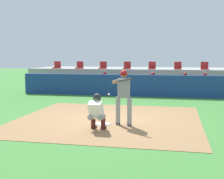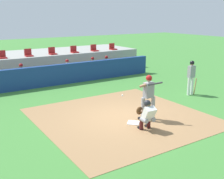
{
  "view_description": "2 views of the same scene",
  "coord_description": "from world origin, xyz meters",
  "px_view_note": "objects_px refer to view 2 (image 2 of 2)",
  "views": [
    {
      "loc": [
        2.32,
        -10.36,
        2.25
      ],
      "look_at": [
        0.0,
        0.7,
        1.0
      ],
      "focal_mm": 48.89,
      "sensor_mm": 36.0,
      "label": 1
    },
    {
      "loc": [
        -6.14,
        -8.76,
        4.02
      ],
      "look_at": [
        0.0,
        0.7,
        1.0
      ],
      "focal_mm": 45.04,
      "sensor_mm": 36.0,
      "label": 2
    }
  ],
  "objects_px": {
    "batter_at_plate": "(148,95)",
    "stadium_seat_3": "(29,54)",
    "stadium_seat_4": "(52,52)",
    "dugout_player_2": "(94,67)",
    "stadium_seat_2": "(2,56)",
    "dugout_player_1": "(68,69)",
    "dugout_player_0": "(22,74)",
    "catcher_crouched": "(147,114)",
    "dugout_player_3": "(107,65)",
    "on_deck_batter": "(191,75)",
    "stadium_seat_6": "(94,49)",
    "home_plate": "(133,123)",
    "stadium_seat_7": "(113,48)",
    "stadium_seat_5": "(74,51)"
  },
  "relations": [
    {
      "from": "on_deck_batter",
      "to": "catcher_crouched",
      "type": "bearing_deg",
      "value": -154.51
    },
    {
      "from": "batter_at_plate",
      "to": "dugout_player_3",
      "type": "bearing_deg",
      "value": 68.27
    },
    {
      "from": "dugout_player_3",
      "to": "stadium_seat_6",
      "type": "distance_m",
      "value": 2.21
    },
    {
      "from": "catcher_crouched",
      "to": "dugout_player_3",
      "type": "distance_m",
      "value": 9.73
    },
    {
      "from": "on_deck_batter",
      "to": "dugout_player_0",
      "type": "xyz_separation_m",
      "value": [
        -6.71,
        6.59,
        -0.35
      ]
    },
    {
      "from": "stadium_seat_7",
      "to": "dugout_player_2",
      "type": "bearing_deg",
      "value": -144.39
    },
    {
      "from": "batter_at_plate",
      "to": "on_deck_batter",
      "type": "relative_size",
      "value": 1.01
    },
    {
      "from": "stadium_seat_3",
      "to": "on_deck_batter",
      "type": "bearing_deg",
      "value": -56.76
    },
    {
      "from": "stadium_seat_7",
      "to": "on_deck_batter",
      "type": "bearing_deg",
      "value": -95.6
    },
    {
      "from": "batter_at_plate",
      "to": "on_deck_batter",
      "type": "distance_m",
      "value": 4.43
    },
    {
      "from": "on_deck_batter",
      "to": "dugout_player_0",
      "type": "relative_size",
      "value": 1.37
    },
    {
      "from": "dugout_player_3",
      "to": "on_deck_batter",
      "type": "bearing_deg",
      "value": -82.2
    },
    {
      "from": "dugout_player_0",
      "to": "stadium_seat_3",
      "type": "xyz_separation_m",
      "value": [
        1.05,
        2.03,
        0.86
      ]
    },
    {
      "from": "dugout_player_3",
      "to": "stadium_seat_4",
      "type": "distance_m",
      "value": 3.83
    },
    {
      "from": "catcher_crouched",
      "to": "stadium_seat_4",
      "type": "bearing_deg",
      "value": 85.78
    },
    {
      "from": "home_plate",
      "to": "stadium_seat_7",
      "type": "xyz_separation_m",
      "value": [
        5.69,
        10.18,
        1.51
      ]
    },
    {
      "from": "stadium_seat_5",
      "to": "stadium_seat_7",
      "type": "bearing_deg",
      "value": 0.0
    },
    {
      "from": "dugout_player_3",
      "to": "stadium_seat_3",
      "type": "bearing_deg",
      "value": 156.82
    },
    {
      "from": "stadium_seat_3",
      "to": "stadium_seat_7",
      "type": "relative_size",
      "value": 1.0
    },
    {
      "from": "stadium_seat_6",
      "to": "on_deck_batter",
      "type": "bearing_deg",
      "value": -84.84
    },
    {
      "from": "home_plate",
      "to": "on_deck_batter",
      "type": "bearing_deg",
      "value": 17.76
    },
    {
      "from": "on_deck_batter",
      "to": "stadium_seat_2",
      "type": "height_order",
      "value": "stadium_seat_2"
    },
    {
      "from": "home_plate",
      "to": "on_deck_batter",
      "type": "height_order",
      "value": "on_deck_batter"
    },
    {
      "from": "dugout_player_0",
      "to": "stadium_seat_2",
      "type": "bearing_deg",
      "value": 105.76
    },
    {
      "from": "dugout_player_2",
      "to": "stadium_seat_2",
      "type": "xyz_separation_m",
      "value": [
        -5.28,
        2.03,
        0.86
      ]
    },
    {
      "from": "dugout_player_2",
      "to": "stadium_seat_5",
      "type": "relative_size",
      "value": 2.71
    },
    {
      "from": "dugout_player_3",
      "to": "stadium_seat_2",
      "type": "bearing_deg",
      "value": 162.3
    },
    {
      "from": "batter_at_plate",
      "to": "stadium_seat_7",
      "type": "xyz_separation_m",
      "value": [
        5.0,
        10.18,
        0.5
      ]
    },
    {
      "from": "dugout_player_1",
      "to": "stadium_seat_2",
      "type": "relative_size",
      "value": 2.71
    },
    {
      "from": "catcher_crouched",
      "to": "batter_at_plate",
      "type": "bearing_deg",
      "value": 47.64
    },
    {
      "from": "dugout_player_0",
      "to": "stadium_seat_7",
      "type": "height_order",
      "value": "stadium_seat_7"
    },
    {
      "from": "dugout_player_1",
      "to": "stadium_seat_7",
      "type": "distance_m",
      "value": 5.16
    },
    {
      "from": "dugout_player_3",
      "to": "stadium_seat_5",
      "type": "distance_m",
      "value": 2.67
    },
    {
      "from": "dugout_player_3",
      "to": "stadium_seat_4",
      "type": "bearing_deg",
      "value": 146.94
    },
    {
      "from": "batter_at_plate",
      "to": "stadium_seat_3",
      "type": "distance_m",
      "value": 10.31
    },
    {
      "from": "catcher_crouched",
      "to": "stadium_seat_3",
      "type": "distance_m",
      "value": 11.0
    },
    {
      "from": "batter_at_plate",
      "to": "stadium_seat_7",
      "type": "distance_m",
      "value": 11.36
    },
    {
      "from": "dugout_player_2",
      "to": "stadium_seat_4",
      "type": "xyz_separation_m",
      "value": [
        -2.03,
        2.03,
        0.86
      ]
    },
    {
      "from": "home_plate",
      "to": "stadium_seat_6",
      "type": "bearing_deg",
      "value": 68.24
    },
    {
      "from": "dugout_player_2",
      "to": "dugout_player_3",
      "type": "xyz_separation_m",
      "value": [
        1.09,
        0.0,
        0.0
      ]
    },
    {
      "from": "dugout_player_2",
      "to": "stadium_seat_6",
      "type": "bearing_deg",
      "value": 59.14
    },
    {
      "from": "dugout_player_1",
      "to": "dugout_player_0",
      "type": "bearing_deg",
      "value": 180.0
    },
    {
      "from": "dugout_player_1",
      "to": "stadium_seat_4",
      "type": "xyz_separation_m",
      "value": [
        -0.21,
        2.03,
        0.86
      ]
    },
    {
      "from": "dugout_player_3",
      "to": "stadium_seat_5",
      "type": "bearing_deg",
      "value": 126.42
    },
    {
      "from": "batter_at_plate",
      "to": "stadium_seat_5",
      "type": "relative_size",
      "value": 3.76
    },
    {
      "from": "catcher_crouched",
      "to": "dugout_player_2",
      "type": "xyz_separation_m",
      "value": [
        2.84,
        8.9,
        0.06
      ]
    },
    {
      "from": "dugout_player_0",
      "to": "dugout_player_3",
      "type": "bearing_deg",
      "value": 0.0
    },
    {
      "from": "stadium_seat_4",
      "to": "home_plate",
      "type": "bearing_deg",
      "value": -94.56
    },
    {
      "from": "on_deck_batter",
      "to": "stadium_seat_7",
      "type": "bearing_deg",
      "value": 84.4
    },
    {
      "from": "stadium_seat_3",
      "to": "stadium_seat_4",
      "type": "height_order",
      "value": "same"
    }
  ]
}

